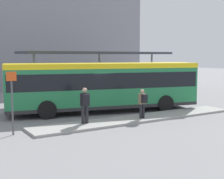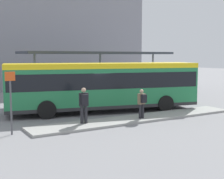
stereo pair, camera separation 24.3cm
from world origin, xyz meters
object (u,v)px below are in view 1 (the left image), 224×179
object	(u,v)px
potted_planter_far_side	(101,96)
city_bus	(104,83)
pedestrian_companion	(143,102)
bicycle_white	(177,94)
bicycle_blue	(179,96)
bicycle_green	(168,93)
pedestrian_waiting	(85,103)
potted_planter_near_shelter	(77,99)
platform_sign	(12,100)

from	to	relation	value
potted_planter_far_side	city_bus	bearing A→B (deg)	-114.61
pedestrian_companion	bicycle_white	distance (m)	9.53
bicycle_blue	bicycle_green	world-z (taller)	bicycle_green
pedestrian_waiting	bicycle_blue	size ratio (longest dim) A/B	1.17
city_bus	bicycle_white	distance (m)	8.56
pedestrian_companion	potted_planter_near_shelter	xyz separation A→B (m)	(-1.33, 5.39, -0.43)
bicycle_green	potted_planter_near_shelter	xyz separation A→B (m)	(-8.65, -0.83, 0.23)
bicycle_green	platform_sign	xyz separation A→B (m)	(-14.07, -5.71, 1.19)
bicycle_blue	bicycle_green	size ratio (longest dim) A/B	0.89
bicycle_blue	bicycle_white	world-z (taller)	bicycle_white
potted_planter_near_shelter	potted_planter_far_side	size ratio (longest dim) A/B	0.92
potted_planter_near_shelter	potted_planter_far_side	world-z (taller)	potted_planter_far_side
city_bus	bicycle_green	xyz separation A→B (m)	(7.75, 2.82, -1.41)
pedestrian_waiting	potted_planter_near_shelter	world-z (taller)	pedestrian_waiting
city_bus	platform_sign	size ratio (longest dim) A/B	4.31
pedestrian_waiting	bicycle_green	distance (m)	12.06
bicycle_blue	platform_sign	size ratio (longest dim) A/B	0.55
bicycle_blue	potted_planter_near_shelter	bearing A→B (deg)	-84.79
pedestrian_waiting	bicycle_green	bearing A→B (deg)	-49.73
city_bus	pedestrian_waiting	distance (m)	4.13
bicycle_white	potted_planter_far_side	size ratio (longest dim) A/B	1.26
bicycle_blue	bicycle_white	bearing A→B (deg)	156.52
bicycle_green	city_bus	bearing A→B (deg)	103.61
bicycle_white	potted_planter_far_side	distance (m)	7.07
city_bus	potted_planter_near_shelter	distance (m)	2.48
bicycle_white	platform_sign	xyz separation A→B (m)	(-14.49, -5.02, 1.21)
bicycle_blue	potted_planter_far_side	size ratio (longest dim) A/B	1.22
bicycle_blue	bicycle_green	distance (m)	1.39
city_bus	platform_sign	distance (m)	6.95
potted_planter_far_side	platform_sign	world-z (taller)	platform_sign
bicycle_green	potted_planter_near_shelter	bearing A→B (deg)	89.11
pedestrian_waiting	potted_planter_far_side	bearing A→B (deg)	-24.45
city_bus	bicycle_green	world-z (taller)	city_bus
pedestrian_waiting	potted_planter_near_shelter	bearing A→B (deg)	-9.50
bicycle_blue	potted_planter_near_shelter	xyz separation A→B (m)	(-8.63, 0.56, 0.26)
pedestrian_companion	potted_planter_far_side	bearing A→B (deg)	-8.86
potted_planter_near_shelter	platform_sign	size ratio (longest dim) A/B	0.41
city_bus	bicycle_white	size ratio (longest dim) A/B	7.58
bicycle_white	city_bus	bearing A→B (deg)	110.31
bicycle_white	platform_sign	size ratio (longest dim) A/B	0.57
bicycle_white	bicycle_green	distance (m)	0.81
platform_sign	bicycle_white	bearing A→B (deg)	19.10
pedestrian_companion	city_bus	bearing A→B (deg)	5.03
city_bus	bicycle_blue	distance (m)	7.99
city_bus	potted_planter_near_shelter	bearing A→B (deg)	127.35
potted_planter_far_side	bicycle_blue	bearing A→B (deg)	-8.54
city_bus	bicycle_blue	xyz separation A→B (m)	(7.73, 1.43, -1.44)
bicycle_white	platform_sign	world-z (taller)	platform_sign
bicycle_blue	city_bus	bearing A→B (deg)	-70.60
platform_sign	bicycle_green	bearing A→B (deg)	22.09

